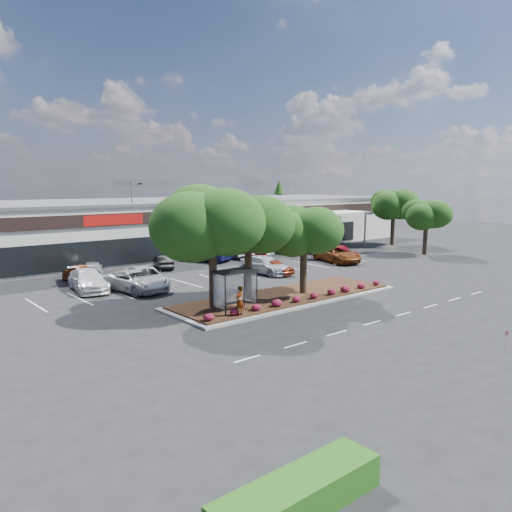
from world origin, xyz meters
TOP-DOWN VIEW (x-y plane):
  - ground at (0.00, 0.00)m, footprint 160.00×160.00m
  - retail_store at (0.06, 33.91)m, footprint 80.40×25.20m
  - landscape_island at (-2.00, 4.00)m, footprint 18.00×6.00m
  - lane_markings at (-0.14, 10.42)m, footprint 33.12×20.06m
  - shrub_row at (-2.00, 1.90)m, footprint 17.00×0.80m
  - bus_shelter at (-7.50, 2.95)m, footprint 2.75×1.55m
  - island_tree_west at (-8.00, 4.50)m, footprint 7.20×7.20m
  - island_tree_mid at (-4.50, 5.20)m, footprint 6.60×6.60m
  - island_tree_east at (-0.50, 3.70)m, footprint 5.80×5.80m
  - hedge_south_west at (-18.00, -13.50)m, footprint 5.00×1.30m
  - tree_east_near at (26.00, 10.00)m, footprint 5.60×5.60m
  - tree_east_far at (31.00, 18.00)m, footprint 6.40×6.40m
  - conifer_north_east at (34.00, 44.00)m, footprint 3.96×3.96m
  - person_waiting at (-8.01, 1.70)m, footprint 0.77×0.63m
  - light_pole at (-2.37, 27.18)m, footprint 1.43×0.52m
  - survey_stake at (-1.22, -11.27)m, footprint 0.07×0.14m
  - car_0 at (-11.94, 15.77)m, footprint 3.13×5.91m
  - car_1 at (-9.26, 13.20)m, footprint 3.67×6.17m
  - car_2 at (-8.15, 13.63)m, footprint 4.26×6.64m
  - car_4 at (3.78, 11.78)m, footprint 2.24×4.38m
  - car_5 at (3.46, 12.57)m, footprint 2.57×5.61m
  - car_7 at (13.76, 12.77)m, footprint 4.35×6.63m
  - car_8 at (15.65, 14.19)m, footprint 2.18×4.98m
  - car_9 at (-11.25, 19.26)m, footprint 2.31×5.04m
  - car_10 at (-9.48, 21.01)m, footprint 3.27×4.67m
  - car_11 at (-2.38, 21.01)m, footprint 2.79×4.38m
  - car_12 at (3.48, 22.35)m, footprint 4.69×6.47m
  - car_13 at (6.98, 21.56)m, footprint 2.94×4.85m
  - car_14 at (9.22, 21.39)m, footprint 3.12×5.12m
  - car_15 at (8.62, 20.50)m, footprint 3.78×5.27m
  - car_16 at (14.10, 21.04)m, footprint 1.93×4.17m
  - car_17 at (17.07, 17.71)m, footprint 2.37×4.48m

SIDE VIEW (x-z plane):
  - ground at x=0.00m, z-range 0.00..0.00m
  - lane_markings at x=-0.14m, z-range 0.00..0.01m
  - landscape_island at x=-2.00m, z-range -0.01..0.25m
  - hedge_south_west at x=-18.00m, z-range 0.00..0.90m
  - shrub_row at x=-2.00m, z-range 0.26..0.76m
  - survey_stake at x=-1.22m, z-range 0.14..1.09m
  - car_11 at x=-2.38m, z-range 0.00..1.36m
  - car_16 at x=14.10m, z-range 0.00..1.38m
  - car_17 at x=17.07m, z-range 0.00..1.40m
  - car_4 at x=3.78m, z-range 0.00..1.43m
  - car_10 at x=-9.48m, z-range 0.00..1.48m
  - car_13 at x=6.98m, z-range 0.00..1.54m
  - car_5 at x=3.46m, z-range 0.00..1.59m
  - car_14 at x=9.22m, z-range 0.00..1.59m
  - car_1 at x=-9.26m, z-range 0.00..1.61m
  - car_0 at x=-11.94m, z-range 0.00..1.63m
  - car_12 at x=3.48m, z-range 0.00..1.64m
  - car_15 at x=8.62m, z-range 0.00..1.67m
  - car_8 at x=15.65m, z-range 0.00..1.67m
  - car_9 at x=-11.25m, z-range 0.00..1.67m
  - car_7 at x=13.76m, z-range 0.00..1.70m
  - car_2 at x=-8.15m, z-range 0.00..1.70m
  - person_waiting at x=-8.01m, z-range 0.26..2.08m
  - bus_shelter at x=-7.50m, z-range 1.01..3.60m
  - retail_store at x=0.06m, z-range 0.03..6.28m
  - tree_east_near at x=26.00m, z-range 0.00..6.51m
  - island_tree_east at x=-0.50m, z-range 0.26..6.76m
  - light_pole at x=-2.37m, z-range -0.52..7.92m
  - tree_east_far at x=31.00m, z-range 0.00..7.62m
  - island_tree_mid at x=-4.50m, z-range 0.26..7.58m
  - island_tree_west at x=-8.00m, z-range 0.26..8.15m
  - conifer_north_east at x=34.00m, z-range 0.00..9.00m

